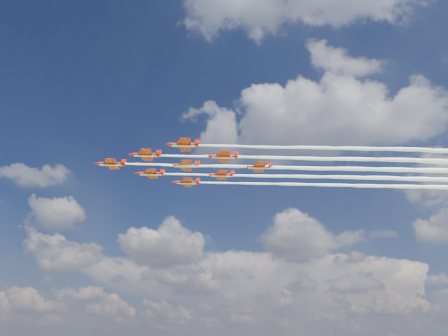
{
  "coord_description": "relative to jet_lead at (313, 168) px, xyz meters",
  "views": [
    {
      "loc": [
        55.52,
        -104.27,
        33.05
      ],
      "look_at": [
        10.75,
        4.58,
        82.73
      ],
      "focal_mm": 35.0,
      "sensor_mm": 36.0,
      "label": 1
    }
  ],
  "objects": [
    {
      "name": "jet_row4_port",
      "position": [
        32.62,
        7.65,
        0.0
      ],
      "size": [
        114.76,
        56.53,
        2.32
      ],
      "rotation": [
        0.0,
        0.0,
        0.44
      ],
      "color": "red"
    },
    {
      "name": "jet_row2_starb",
      "position": [
        6.86,
        11.03,
        0.0
      ],
      "size": [
        114.76,
        56.53,
        2.32
      ],
      "rotation": [
        0.0,
        0.0,
        0.44
      ],
      "color": "red"
    },
    {
      "name": "jet_row2_port",
      "position": [
        12.88,
        -1.69,
        0.0
      ],
      "size": [
        114.76,
        56.53,
        2.32
      ],
      "rotation": [
        0.0,
        0.0,
        0.44
      ],
      "color": "red"
    },
    {
      "name": "jet_row3_centre",
      "position": [
        19.74,
        9.34,
        0.0
      ],
      "size": [
        114.76,
        56.53,
        2.32
      ],
      "rotation": [
        0.0,
        0.0,
        0.44
      ],
      "color": "red"
    },
    {
      "name": "jet_lead",
      "position": [
        0.0,
        0.0,
        0.0
      ],
      "size": [
        114.76,
        56.53,
        2.32
      ],
      "rotation": [
        0.0,
        0.0,
        0.44
      ],
      "color": "red"
    },
    {
      "name": "jet_row4_starb",
      "position": [
        26.6,
        20.38,
        0.0
      ],
      "size": [
        114.76,
        56.53,
        2.32
      ],
      "rotation": [
        0.0,
        0.0,
        0.44
      ],
      "color": "red"
    },
    {
      "name": "jet_row3_starb",
      "position": [
        13.72,
        22.07,
        0.0
      ],
      "size": [
        114.76,
        56.53,
        2.32
      ],
      "rotation": [
        0.0,
        0.0,
        0.44
      ],
      "color": "red"
    },
    {
      "name": "jet_row3_port",
      "position": [
        25.76,
        -3.38,
        0.0
      ],
      "size": [
        114.76,
        56.53,
        2.32
      ],
      "rotation": [
        0.0,
        0.0,
        0.44
      ],
      "color": "red"
    }
  ]
}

